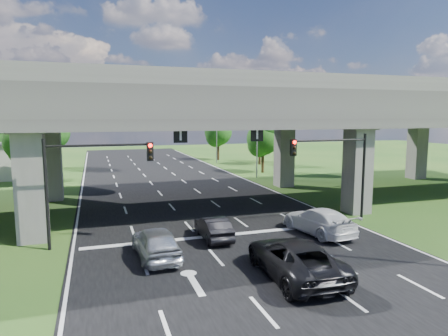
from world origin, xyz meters
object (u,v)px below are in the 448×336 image
streetlight_far (254,128)px  car_trailing (295,258)px  signal_left (89,172)px  car_white (318,221)px  car_silver (156,242)px  signal_right (337,162)px  car_dark (213,228)px  streetlight_beyond (214,125)px

streetlight_far → car_trailing: streetlight_far is taller
signal_left → car_white: size_ratio=1.11×
car_silver → signal_right: bearing=-169.5°
car_dark → car_trailing: size_ratio=0.66×
car_silver → car_trailing: size_ratio=0.78×
signal_right → streetlight_beyond: bearing=86.4°
signal_left → streetlight_far: size_ratio=0.60×
signal_left → signal_right: bearing=0.0°
streetlight_far → car_white: bearing=-102.1°
car_white → car_trailing: 7.16m
streetlight_far → car_white: 22.97m
streetlight_beyond → car_dark: bearing=-106.8°
signal_right → car_silver: signal_right is taller
signal_right → streetlight_far: bearing=83.5°
streetlight_beyond → car_trailing: (-9.26, -43.43, -4.97)m
signal_left → car_white: bearing=-8.0°
car_silver → car_white: car_silver is taller
signal_right → car_white: signal_right is taller
car_silver → signal_left: bearing=-48.2°
car_dark → car_white: car_white is taller
car_silver → car_dark: size_ratio=1.18×
car_silver → car_white: size_ratio=0.88×
car_white → car_trailing: bearing=43.1°
streetlight_far → streetlight_beyond: bearing=90.0°
streetlight_far → car_trailing: size_ratio=1.63×
signal_left → car_silver: bearing=-44.8°
signal_right → car_white: (-2.42, -1.86, -3.37)m
car_white → car_trailing: car_trailing is taller
streetlight_far → signal_left: bearing=-131.8°
streetlight_far → streetlight_beyond: (0.00, 16.00, 0.00)m
car_dark → car_trailing: 6.71m
signal_left → car_dark: signal_left is taller
streetlight_far → streetlight_beyond: 16.00m
streetlight_beyond → streetlight_far: bearing=-90.0°
streetlight_beyond → car_dark: size_ratio=2.49×
car_silver → car_dark: bearing=-153.0°
car_white → car_dark: bearing=-15.4°
streetlight_far → car_silver: streetlight_far is taller
streetlight_far → car_silver: size_ratio=2.10×
car_silver → car_dark: 4.25m
signal_left → car_white: signal_left is taller
streetlight_beyond → signal_left: bearing=-116.4°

